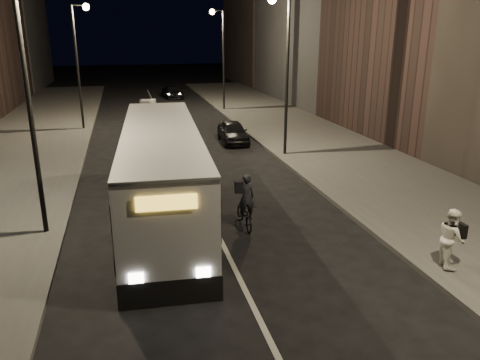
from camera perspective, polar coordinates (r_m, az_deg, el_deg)
ground at (r=13.55m, az=-0.43°, el=-11.21°), size 180.00×180.00×0.00m
sidewalk_right at (r=28.65m, az=9.66°, el=4.37°), size 7.00×70.00×0.16m
sidewalk_left at (r=26.96m, az=-25.76°, el=2.01°), size 7.00×70.00×0.16m
streetlight_right_mid at (r=24.92m, az=5.23°, el=14.88°), size 1.20×0.44×8.12m
streetlight_right_far at (r=40.38m, az=-2.42°, el=15.97°), size 1.20×0.44×8.12m
streetlight_left_near at (r=15.80m, az=-23.79°, el=11.93°), size 1.20×0.44×8.12m
streetlight_left_far at (r=33.66m, az=-18.92°, el=14.74°), size 1.20×0.44×8.12m
city_bus at (r=17.10m, az=-9.48°, el=1.31°), size 3.45×12.39×3.30m
cyclist_on_bicycle at (r=16.22m, az=0.61°, el=-3.60°), size 0.65×1.73×1.98m
pedestrian_woman at (r=14.46m, az=24.36°, el=-6.45°), size 0.87×0.99×1.72m
car_near at (r=28.82m, az=-0.86°, el=5.88°), size 1.68×3.91×1.31m
car_mid at (r=40.32m, az=-11.09°, el=8.88°), size 1.64×3.84×1.23m
car_far at (r=49.32m, az=-8.27°, el=10.55°), size 2.16×4.24×1.18m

